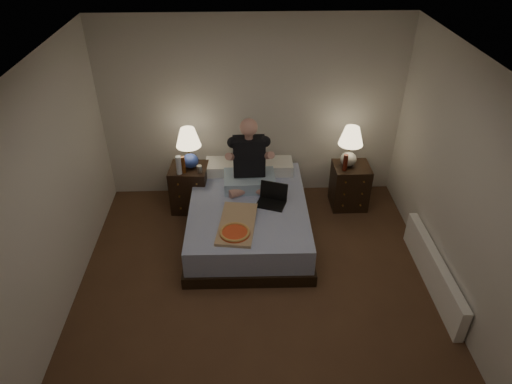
{
  "coord_description": "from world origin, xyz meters",
  "views": [
    {
      "loc": [
        -0.16,
        -3.37,
        3.72
      ],
      "look_at": [
        0.0,
        0.9,
        0.85
      ],
      "focal_mm": 32.0,
      "sensor_mm": 36.0,
      "label": 1
    }
  ],
  "objects_px": {
    "soda_can": "(200,169)",
    "person": "(249,155)",
    "beer_bottle_left": "(183,165)",
    "beer_bottle_right": "(345,163)",
    "laptop": "(271,197)",
    "nightstand_right": "(349,186)",
    "pizza_box": "(235,233)",
    "nightstand_left": "(190,188)",
    "water_bottle": "(179,165)",
    "bed": "(248,218)",
    "lamp_right": "(350,147)",
    "radiator": "(433,271)",
    "lamp_left": "(189,148)"
  },
  "relations": [
    {
      "from": "soda_can",
      "to": "person",
      "type": "bearing_deg",
      "value": -10.1
    },
    {
      "from": "beer_bottle_left",
      "to": "beer_bottle_right",
      "type": "bearing_deg",
      "value": 0.09
    },
    {
      "from": "beer_bottle_right",
      "to": "laptop",
      "type": "relative_size",
      "value": 0.68
    },
    {
      "from": "nightstand_right",
      "to": "person",
      "type": "height_order",
      "value": "person"
    },
    {
      "from": "pizza_box",
      "to": "nightstand_left",
      "type": "bearing_deg",
      "value": 124.17
    },
    {
      "from": "laptop",
      "to": "nightstand_left",
      "type": "bearing_deg",
      "value": 167.94
    },
    {
      "from": "water_bottle",
      "to": "beer_bottle_right",
      "type": "bearing_deg",
      "value": 0.84
    },
    {
      "from": "nightstand_left",
      "to": "bed",
      "type": "bearing_deg",
      "value": -33.26
    },
    {
      "from": "nightstand_left",
      "to": "beer_bottle_right",
      "type": "distance_m",
      "value": 2.1
    },
    {
      "from": "soda_can",
      "to": "laptop",
      "type": "bearing_deg",
      "value": -30.86
    },
    {
      "from": "bed",
      "to": "person",
      "type": "relative_size",
      "value": 2.06
    },
    {
      "from": "pizza_box",
      "to": "lamp_right",
      "type": "bearing_deg",
      "value": 47.61
    },
    {
      "from": "lamp_right",
      "to": "soda_can",
      "type": "relative_size",
      "value": 5.6
    },
    {
      "from": "nightstand_left",
      "to": "pizza_box",
      "type": "relative_size",
      "value": 0.84
    },
    {
      "from": "beer_bottle_right",
      "to": "laptop",
      "type": "xyz_separation_m",
      "value": [
        -1.0,
        -0.54,
        -0.14
      ]
    },
    {
      "from": "soda_can",
      "to": "beer_bottle_left",
      "type": "distance_m",
      "value": 0.22
    },
    {
      "from": "nightstand_right",
      "to": "lamp_right",
      "type": "bearing_deg",
      "value": 157.57
    },
    {
      "from": "bed",
      "to": "laptop",
      "type": "height_order",
      "value": "laptop"
    },
    {
      "from": "bed",
      "to": "beer_bottle_right",
      "type": "distance_m",
      "value": 1.45
    },
    {
      "from": "bed",
      "to": "lamp_right",
      "type": "relative_size",
      "value": 3.42
    },
    {
      "from": "soda_can",
      "to": "beer_bottle_left",
      "type": "height_order",
      "value": "beer_bottle_left"
    },
    {
      "from": "nightstand_left",
      "to": "beer_bottle_right",
      "type": "height_order",
      "value": "beer_bottle_right"
    },
    {
      "from": "laptop",
      "to": "radiator",
      "type": "distance_m",
      "value": 2.01
    },
    {
      "from": "lamp_left",
      "to": "soda_can",
      "type": "relative_size",
      "value": 5.6
    },
    {
      "from": "nightstand_right",
      "to": "soda_can",
      "type": "height_order",
      "value": "soda_can"
    },
    {
      "from": "nightstand_right",
      "to": "bed",
      "type": "bearing_deg",
      "value": -157.67
    },
    {
      "from": "nightstand_right",
      "to": "radiator",
      "type": "bearing_deg",
      "value": -68.96
    },
    {
      "from": "bed",
      "to": "person",
      "type": "xyz_separation_m",
      "value": [
        0.03,
        0.36,
        0.7
      ]
    },
    {
      "from": "lamp_left",
      "to": "soda_can",
      "type": "xyz_separation_m",
      "value": [
        0.13,
        -0.13,
        -0.23
      ]
    },
    {
      "from": "bed",
      "to": "nightstand_left",
      "type": "bearing_deg",
      "value": 142.94
    },
    {
      "from": "bed",
      "to": "laptop",
      "type": "bearing_deg",
      "value": -11.06
    },
    {
      "from": "beer_bottle_left",
      "to": "radiator",
      "type": "height_order",
      "value": "beer_bottle_left"
    },
    {
      "from": "soda_can",
      "to": "pizza_box",
      "type": "xyz_separation_m",
      "value": [
        0.45,
        -1.12,
        -0.17
      ]
    },
    {
      "from": "nightstand_right",
      "to": "soda_can",
      "type": "bearing_deg",
      "value": -177.23
    },
    {
      "from": "beer_bottle_right",
      "to": "laptop",
      "type": "bearing_deg",
      "value": -151.47
    },
    {
      "from": "nightstand_left",
      "to": "pizza_box",
      "type": "height_order",
      "value": "nightstand_left"
    },
    {
      "from": "bed",
      "to": "radiator",
      "type": "xyz_separation_m",
      "value": [
        2.02,
        -0.99,
        -0.04
      ]
    },
    {
      "from": "nightstand_left",
      "to": "lamp_right",
      "type": "height_order",
      "value": "lamp_right"
    },
    {
      "from": "lamp_left",
      "to": "person",
      "type": "distance_m",
      "value": 0.81
    },
    {
      "from": "bed",
      "to": "nightstand_right",
      "type": "distance_m",
      "value": 1.52
    },
    {
      "from": "soda_can",
      "to": "person",
      "type": "distance_m",
      "value": 0.7
    },
    {
      "from": "nightstand_right",
      "to": "lamp_left",
      "type": "height_order",
      "value": "lamp_left"
    },
    {
      "from": "lamp_left",
      "to": "beer_bottle_right",
      "type": "bearing_deg",
      "value": -3.58
    },
    {
      "from": "bed",
      "to": "nightstand_right",
      "type": "height_order",
      "value": "nightstand_right"
    },
    {
      "from": "lamp_right",
      "to": "water_bottle",
      "type": "bearing_deg",
      "value": -176.06
    },
    {
      "from": "nightstand_left",
      "to": "person",
      "type": "xyz_separation_m",
      "value": [
        0.8,
        -0.24,
        0.62
      ]
    },
    {
      "from": "nightstand_left",
      "to": "water_bottle",
      "type": "relative_size",
      "value": 2.55
    },
    {
      "from": "lamp_right",
      "to": "person",
      "type": "distance_m",
      "value": 1.34
    },
    {
      "from": "beer_bottle_right",
      "to": "nightstand_left",
      "type": "bearing_deg",
      "value": 176.76
    },
    {
      "from": "person",
      "to": "laptop",
      "type": "height_order",
      "value": "person"
    }
  ]
}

